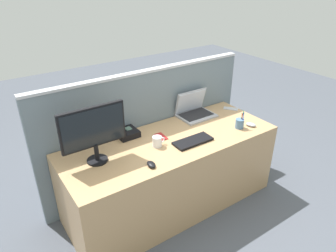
# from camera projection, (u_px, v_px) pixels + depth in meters

# --- Properties ---
(ground_plane) EXTENTS (10.00, 10.00, 0.00)m
(ground_plane) POSITION_uv_depth(u_px,v_px,m) (171.00, 202.00, 3.16)
(ground_plane) COLOR #4C515B
(desk) EXTENTS (2.01, 0.76, 0.73)m
(desk) POSITION_uv_depth(u_px,v_px,m) (171.00, 173.00, 2.99)
(desk) COLOR tan
(desk) RESTS_ON ground_plane
(cubicle_divider) EXTENTS (2.25, 0.08, 1.27)m
(cubicle_divider) POSITION_uv_depth(u_px,v_px,m) (147.00, 130.00, 3.17)
(cubicle_divider) COLOR slate
(cubicle_divider) RESTS_ON ground_plane
(desktop_monitor) EXTENTS (0.53, 0.17, 0.47)m
(desktop_monitor) POSITION_uv_depth(u_px,v_px,m) (93.00, 130.00, 2.40)
(desktop_monitor) COLOR black
(desktop_monitor) RESTS_ON desk
(laptop) EXTENTS (0.37, 0.28, 0.26)m
(laptop) POSITION_uv_depth(u_px,v_px,m) (194.00, 110.00, 3.25)
(laptop) COLOR #9EA0A8
(laptop) RESTS_ON desk
(desk_phone) EXTENTS (0.19, 0.19, 0.09)m
(desk_phone) POSITION_uv_depth(u_px,v_px,m) (127.00, 133.00, 2.87)
(desk_phone) COLOR black
(desk_phone) RESTS_ON desk
(keyboard_main) EXTENTS (0.37, 0.15, 0.02)m
(keyboard_main) POSITION_uv_depth(u_px,v_px,m) (193.00, 141.00, 2.78)
(keyboard_main) COLOR black
(keyboard_main) RESTS_ON desk
(computer_mouse_right_hand) EXTENTS (0.07, 0.11, 0.03)m
(computer_mouse_right_hand) POSITION_uv_depth(u_px,v_px,m) (151.00, 164.00, 2.45)
(computer_mouse_right_hand) COLOR black
(computer_mouse_right_hand) RESTS_ON desk
(computer_mouse_left_hand) EXTENTS (0.09, 0.12, 0.03)m
(computer_mouse_left_hand) POSITION_uv_depth(u_px,v_px,m) (251.00, 125.00, 3.05)
(computer_mouse_left_hand) COLOR #B2B5BC
(computer_mouse_left_hand) RESTS_ON desk
(pen_cup) EXTENTS (0.08, 0.08, 0.18)m
(pen_cup) POSITION_uv_depth(u_px,v_px,m) (240.00, 123.00, 3.00)
(pen_cup) COLOR #4C7093
(pen_cup) RESTS_ON desk
(cell_phone_silver_slab) EXTENTS (0.15, 0.16, 0.01)m
(cell_phone_silver_slab) POSITION_uv_depth(u_px,v_px,m) (231.00, 109.00, 3.42)
(cell_phone_silver_slab) COLOR #B7BAC1
(cell_phone_silver_slab) RESTS_ON desk
(cell_phone_red_case) EXTENTS (0.09, 0.14, 0.01)m
(cell_phone_red_case) POSITION_uv_depth(u_px,v_px,m) (161.00, 137.00, 2.86)
(cell_phone_red_case) COLOR #B22323
(cell_phone_red_case) RESTS_ON desk
(coffee_mug) EXTENTS (0.12, 0.08, 0.09)m
(coffee_mug) POSITION_uv_depth(u_px,v_px,m) (157.00, 141.00, 2.70)
(coffee_mug) COLOR white
(coffee_mug) RESTS_ON desk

